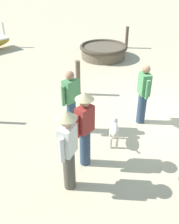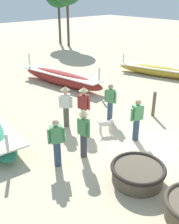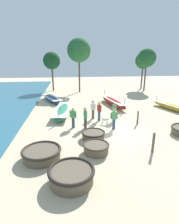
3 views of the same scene
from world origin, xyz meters
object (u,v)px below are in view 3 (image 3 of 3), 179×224
Objects in this scene: fisherman_with_hat at (93,108)px; fisherman_by_coracle at (114,111)px; fisherman_standing_left at (85,116)px; long_boat_blue_hull at (63,111)px; tree_left_mid at (79,50)px; coracle_weathered at (72,175)px; fisherman_crouching at (114,118)px; coracle_front_left at (93,135)px; fisherman_hauling at (99,110)px; mooring_post_mid_beach at (153,143)px; tree_right_mid at (147,58)px; coracle_beside_post at (42,153)px; tree_leftmost at (143,61)px; long_boat_ochre_hull at (52,99)px; dog at (105,120)px; mooring_post_inland at (138,118)px; long_boat_white_hull at (174,107)px; tree_center at (52,61)px; long_boat_green_hull at (113,102)px; coracle_far_right at (96,148)px; fisherman_standing_right at (73,117)px.

fisherman_by_coracle is at bearing -25.21° from fisherman_with_hat.
fisherman_with_hat is at bearing 66.91° from fisherman_standing_left.
long_boat_blue_hull is 0.73× the size of tree_left_mid.
coracle_weathered is 6.44m from fisherman_crouching.
fisherman_standing_left reaches higher than coracle_front_left.
mooring_post_mid_beach is at bearing -69.77° from fisherman_hauling.
coracle_front_left is 3.71m from mooring_post_mid_beach.
coracle_beside_post is at bearing -126.13° from tree_right_mid.
tree_leftmost is at bearing 9.27° from tree_left_mid.
long_boat_ochre_hull is 8.17× the size of dog.
dog is 0.53× the size of mooring_post_mid_beach.
fisherman_standing_left is 4.25m from mooring_post_inland.
mooring_post_mid_beach is at bearing -81.16° from fisherman_by_coracle.
tree_right_mid reaches higher than long_boat_white_hull.
long_boat_white_hull is at bearing 31.44° from coracle_front_left.
mooring_post_mid_beach is (4.57, 1.95, 0.23)m from coracle_weathered.
tree_center reaches higher than fisherman_standing_left.
long_boat_blue_hull is (-5.53, -2.60, -0.08)m from long_boat_green_hull.
tree_left_mid is (0.66, 15.22, 5.28)m from fisherman_standing_left.
mooring_post_inland is at bearing -113.86° from tree_leftmost.
long_boat_green_hull is 12.79m from tree_right_mid.
tree_center is (-3.77, 20.50, 4.44)m from coracle_far_right.
fisherman_hauling reaches higher than dog.
long_boat_green_hull is 7.36m from fisherman_standing_left.
fisherman_crouching is 18.91m from tree_right_mid.
fisherman_standing_left reaches higher than coracle_weathered.
coracle_beside_post is 1.23× the size of fisherman_with_hat.
fisherman_hauling is at bearing 157.47° from mooring_post_inland.
fisherman_standing_right is at bearing -162.46° from fisherman_by_coracle.
coracle_far_right is at bearing -109.64° from long_boat_green_hull.
fisherman_standing_left is 20.94m from tree_leftmost.
fisherman_standing_right is (0.30, 6.17, 0.48)m from coracle_weathered.
coracle_beside_post is at bearing -97.02° from long_boat_blue_hull.
coracle_front_left is 8.94m from long_boat_green_hull.
long_boat_white_hull is 0.80× the size of tree_right_mid.
long_boat_green_hull is at bearing 87.69° from mooring_post_mid_beach.
tree_right_mid reaches higher than long_boat_blue_hull.
fisherman_by_coracle is 17.13m from tree_center.
fisherman_standing_left is 2.23m from fisherman_with_hat.
tree_left_mid reaches higher than fisherman_standing_right.
mooring_post_inland is 17.34m from tree_right_mid.
long_boat_ochre_hull is 3.20× the size of fisherman_by_coracle.
coracle_beside_post is at bearing 179.36° from mooring_post_mid_beach.
fisherman_standing_right reaches higher than long_boat_ochre_hull.
long_boat_green_hull is at bearing 75.79° from fisherman_crouching.
fisherman_by_coracle is at bearing 74.79° from fisherman_crouching.
tree_leftmost is (11.62, 17.01, 3.75)m from fisherman_standing_left.
fisherman_standing_left reaches higher than mooring_post_inland.
coracle_far_right is 5.83m from fisherman_with_hat.
fisherman_with_hat is (2.63, -1.64, 0.62)m from long_boat_blue_hull.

